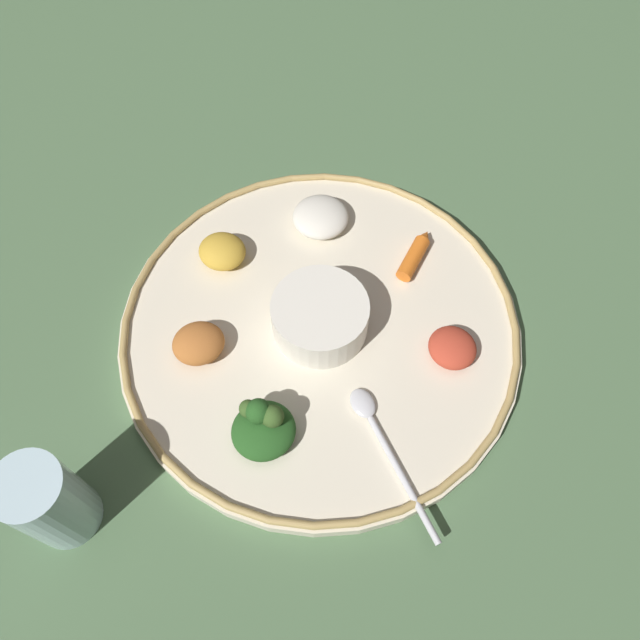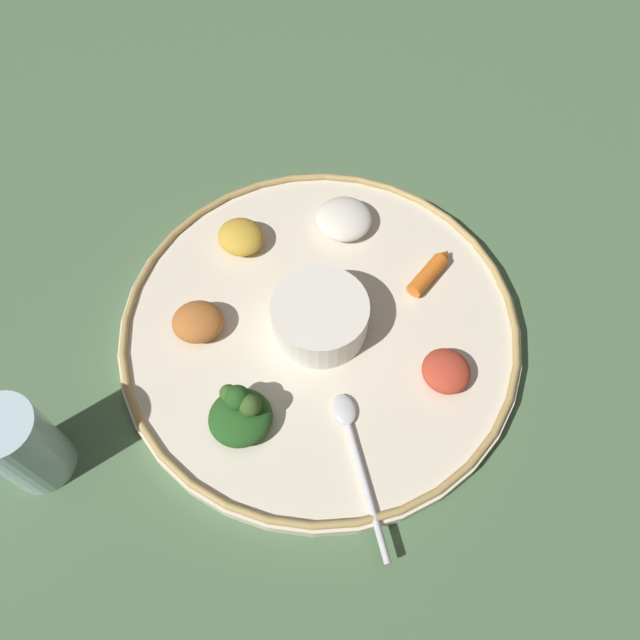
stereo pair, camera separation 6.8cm
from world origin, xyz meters
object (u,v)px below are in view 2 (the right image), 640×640
at_px(carrot_near_spoon, 430,272).
at_px(drinking_glass, 27,448).
at_px(center_bowl, 320,316).
at_px(spoon, 355,447).
at_px(greens_pile, 238,411).

distance_m(carrot_near_spoon, drinking_glass, 0.46).
relative_size(center_bowl, spoon, 0.75).
bearing_deg(greens_pile, spoon, -69.77).
xyz_separation_m(spoon, carrot_near_spoon, (0.22, 0.04, 0.01)).
height_order(carrot_near_spoon, drinking_glass, drinking_glass).
relative_size(center_bowl, carrot_near_spoon, 1.44).
relative_size(carrot_near_spoon, drinking_glass, 0.64).
bearing_deg(center_bowl, drinking_glass, 153.61).
relative_size(greens_pile, drinking_glass, 0.78).
height_order(center_bowl, carrot_near_spoon, center_bowl).
relative_size(center_bowl, drinking_glass, 0.92).
xyz_separation_m(center_bowl, greens_pile, (-0.13, 0.00, -0.00)).
distance_m(center_bowl, carrot_near_spoon, 0.14).
bearing_deg(carrot_near_spoon, center_bowl, 153.39).
xyz_separation_m(carrot_near_spoon, drinking_glass, (-0.41, 0.20, 0.02)).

